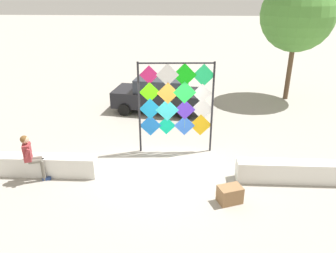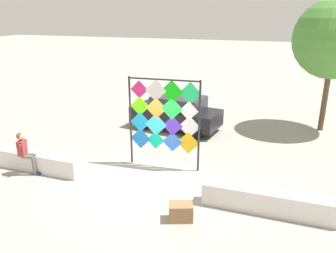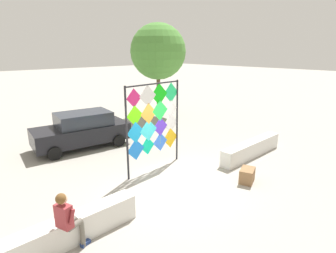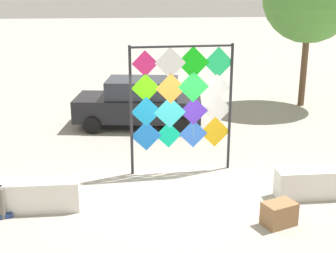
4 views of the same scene
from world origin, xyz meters
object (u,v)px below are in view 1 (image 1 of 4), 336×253
at_px(kite_display_rack, 176,101).
at_px(seated_vendor, 31,154).
at_px(parked_car, 159,94).
at_px(tree_palm_like, 296,15).
at_px(cardboard_box_large, 230,194).

distance_m(kite_display_rack, seated_vendor, 4.82).
xyz_separation_m(kite_display_rack, parked_car, (-0.88, 4.05, -1.07)).
distance_m(kite_display_rack, tree_palm_like, 8.68).
bearing_deg(seated_vendor, parked_car, 61.77).
bearing_deg(cardboard_box_large, kite_display_rack, 117.69).
relative_size(parked_car, cardboard_box_large, 6.91).
bearing_deg(tree_palm_like, cardboard_box_large, -113.47).
distance_m(kite_display_rack, parked_car, 4.28).
height_order(parked_car, tree_palm_like, tree_palm_like).
bearing_deg(tree_palm_like, seated_vendor, -139.23).
relative_size(cardboard_box_large, tree_palm_like, 0.11).
bearing_deg(parked_car, seated_vendor, -118.23).
relative_size(kite_display_rack, parked_car, 0.74).
height_order(kite_display_rack, parked_car, kite_display_rack).
height_order(seated_vendor, parked_car, parked_car).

